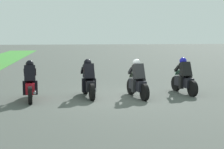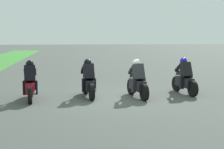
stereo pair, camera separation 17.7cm
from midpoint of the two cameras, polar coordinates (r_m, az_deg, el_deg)
The scene contains 5 objects.
ground_plane at distance 13.49m, azimuth 0.61°, elevation -3.82°, with size 120.00×120.00×0.00m, color #434843.
rider_lane_a at distance 14.49m, azimuth 12.38°, elevation -0.73°, with size 2.03×0.62×1.51m.
rider_lane_b at distance 13.38m, azimuth 4.67°, elevation -1.23°, with size 2.03×0.63×1.51m.
rider_lane_c at distance 13.45m, azimuth -3.59°, elevation -1.18°, with size 2.04×0.59×1.51m.
rider_lane_d at distance 13.16m, azimuth -13.14°, elevation -1.53°, with size 2.04×0.57×1.51m.
Camera 2 is at (-13.16, 1.48, 2.54)m, focal length 54.68 mm.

